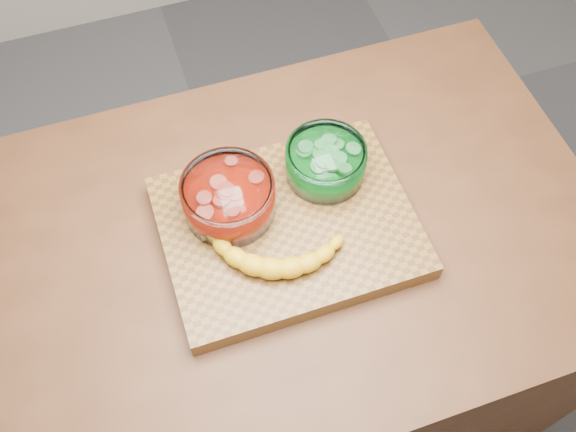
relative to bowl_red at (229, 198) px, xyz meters
name	(u,v)px	position (x,y,z in m)	size (l,w,h in m)	color
ground	(288,378)	(0.09, -0.06, -0.98)	(3.50, 3.50, 0.00)	#505054
counter	(288,323)	(0.09, -0.06, -0.53)	(1.20, 0.80, 0.90)	#502D18
cutting_board	(288,227)	(0.09, -0.06, -0.06)	(0.45, 0.35, 0.04)	brown
bowl_red	(229,198)	(0.00, 0.00, 0.00)	(0.17, 0.17, 0.08)	white
bowl_green	(326,162)	(0.19, 0.02, 0.00)	(0.15, 0.15, 0.07)	white
banana	(276,243)	(0.05, -0.10, -0.02)	(0.26, 0.17, 0.04)	gold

